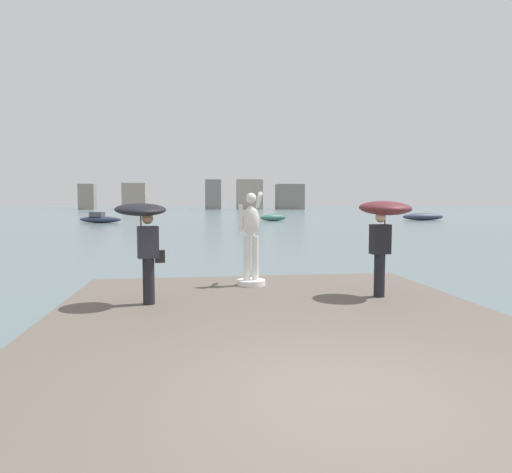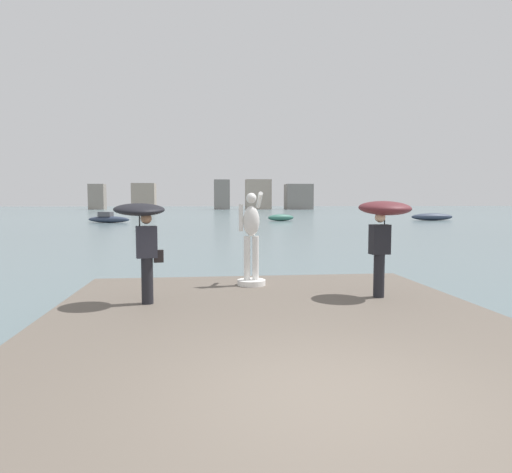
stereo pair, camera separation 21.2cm
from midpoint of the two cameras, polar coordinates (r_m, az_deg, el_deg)
ground_plane at (r=44.42m, az=-4.84°, el=1.31°), size 400.00×400.00×0.00m
pier at (r=7.02m, az=4.41°, el=-13.38°), size 7.84×10.45×0.40m
statue_white_figure at (r=10.60m, az=-0.02°, el=-0.99°), size 0.66×0.89×2.17m
onlooker_left at (r=8.84m, az=-13.32°, el=1.20°), size 1.12×1.14×1.95m
onlooker_right at (r=9.62m, az=16.20°, el=2.06°), size 1.16×1.17×1.98m
boat_near at (r=56.07m, az=3.22°, el=2.36°), size 3.53×1.84×0.81m
boat_far at (r=53.77m, az=-17.80°, el=2.12°), size 5.12×2.69×1.21m
boat_leftward at (r=61.75m, az=21.17°, el=2.29°), size 5.34×1.85×0.89m
distant_skyline at (r=143.57m, az=-4.46°, el=5.07°), size 69.10×11.19×9.37m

